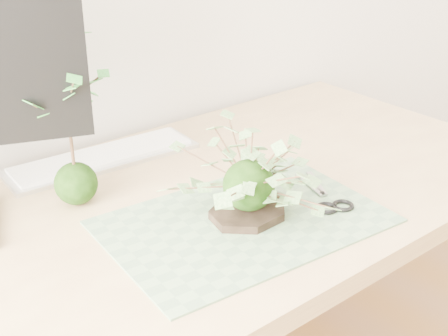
{
  "coord_description": "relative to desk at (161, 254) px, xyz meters",
  "views": [
    {
      "loc": [
        -0.61,
        0.39,
        1.3
      ],
      "look_at": [
        0.0,
        1.14,
        0.84
      ],
      "focal_mm": 50.0,
      "sensor_mm": 36.0,
      "label": 1
    }
  ],
  "objects": [
    {
      "name": "desk",
      "position": [
        0.0,
        0.0,
        0.0
      ],
      "size": [
        1.6,
        0.7,
        0.74
      ],
      "color": "tan",
      "rests_on": "ground_plane"
    },
    {
      "name": "cutting_mat",
      "position": [
        0.1,
        -0.12,
        0.09
      ],
      "size": [
        0.51,
        0.36,
        0.0
      ],
      "primitive_type": "cube",
      "rotation": [
        0.0,
        0.0,
        -0.08
      ],
      "color": "#557655",
      "rests_on": "desk"
    },
    {
      "name": "stone_dish",
      "position": [
        0.12,
        -0.11,
        0.1
      ],
      "size": [
        0.16,
        0.16,
        0.01
      ],
      "primitive_type": "cylinder",
      "rotation": [
        0.0,
        0.0,
        0.05
      ],
      "color": "black",
      "rests_on": "cutting_mat"
    },
    {
      "name": "maple_kokedama",
      "position": [
        -0.1,
        0.13,
        0.32
      ],
      "size": [
        0.18,
        0.18,
        0.33
      ],
      "rotation": [
        0.0,
        0.0,
        0.0
      ],
      "color": "black",
      "rests_on": "desk"
    },
    {
      "name": "keyboard",
      "position": [
        0.03,
        0.26,
        0.1
      ],
      "size": [
        0.42,
        0.15,
        0.02
      ],
      "rotation": [
        0.0,
        0.0,
        -0.06
      ],
      "color": "silver",
      "rests_on": "desk"
    },
    {
      "name": "ivy_kokedama",
      "position": [
        0.12,
        -0.11,
        0.2
      ],
      "size": [
        0.28,
        0.28,
        0.18
      ],
      "rotation": [
        0.0,
        0.0,
        -0.08
      ],
      "color": "black",
      "rests_on": "stone_dish"
    },
    {
      "name": "scissors",
      "position": [
        0.27,
        -0.18,
        0.1
      ],
      "size": [
        0.09,
        0.17,
        0.01
      ],
      "rotation": [
        0.0,
        0.0,
        -0.39
      ],
      "color": "#959595",
      "rests_on": "cutting_mat"
    }
  ]
}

